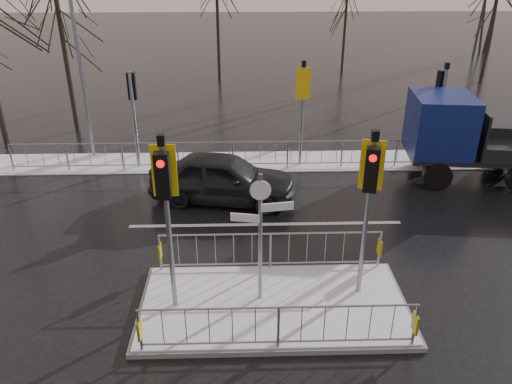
{
  "coord_description": "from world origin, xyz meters",
  "views": [
    {
      "loc": [
        -0.67,
        -8.97,
        7.28
      ],
      "look_at": [
        -0.33,
        2.29,
        1.8
      ],
      "focal_mm": 35.0,
      "sensor_mm": 36.0,
      "label": 1
    }
  ],
  "objects_px": {
    "traffic_island": "(273,293)",
    "street_lamp_left": "(78,37)",
    "car_far_lane": "(223,178)",
    "flatbed_truck": "(466,136)"
  },
  "relations": [
    {
      "from": "traffic_island",
      "to": "street_lamp_left",
      "type": "relative_size",
      "value": 0.73
    },
    {
      "from": "traffic_island",
      "to": "car_far_lane",
      "type": "bearing_deg",
      "value": 103.02
    },
    {
      "from": "flatbed_truck",
      "to": "street_lamp_left",
      "type": "distance_m",
      "value": 13.95
    },
    {
      "from": "car_far_lane",
      "to": "street_lamp_left",
      "type": "bearing_deg",
      "value": 62.52
    },
    {
      "from": "traffic_island",
      "to": "flatbed_truck",
      "type": "distance_m",
      "value": 9.89
    },
    {
      "from": "traffic_island",
      "to": "flatbed_truck",
      "type": "bearing_deg",
      "value": 44.72
    },
    {
      "from": "car_far_lane",
      "to": "street_lamp_left",
      "type": "xyz_separation_m",
      "value": [
        -5.16,
        4.04,
        3.71
      ]
    },
    {
      "from": "flatbed_truck",
      "to": "street_lamp_left",
      "type": "height_order",
      "value": "street_lamp_left"
    },
    {
      "from": "traffic_island",
      "to": "flatbed_truck",
      "type": "xyz_separation_m",
      "value": [
        6.98,
        6.91,
        1.19
      ]
    },
    {
      "from": "car_far_lane",
      "to": "street_lamp_left",
      "type": "relative_size",
      "value": 0.56
    }
  ]
}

